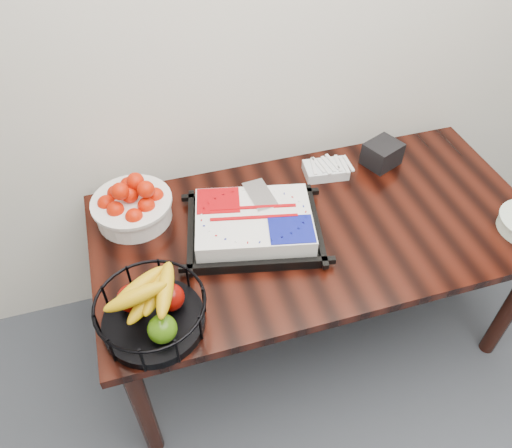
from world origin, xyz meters
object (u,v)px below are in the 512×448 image
object	(u,v)px
tangerine_bowl	(132,202)
fruit_basket	(151,310)
cake_tray	(254,224)
table	(316,239)
napkin_box	(382,154)

from	to	relation	value
tangerine_bowl	fruit_basket	world-z (taller)	tangerine_bowl
cake_tray	tangerine_bowl	distance (m)	0.50
table	tangerine_bowl	xyz separation A→B (m)	(-0.70, 0.25, 0.17)
table	cake_tray	distance (m)	0.30
table	fruit_basket	bearing A→B (deg)	-157.96
table	fruit_basket	xyz separation A→B (m)	(-0.70, -0.29, 0.17)
cake_tray	napkin_box	world-z (taller)	napkin_box
table	fruit_basket	size ratio (longest dim) A/B	4.91
fruit_basket	napkin_box	xyz separation A→B (m)	(1.13, 0.57, -0.03)
napkin_box	table	bearing A→B (deg)	-145.98
table	tangerine_bowl	size ratio (longest dim) A/B	5.59
tangerine_bowl	table	bearing A→B (deg)	-19.56
table	fruit_basket	world-z (taller)	fruit_basket
tangerine_bowl	napkin_box	world-z (taller)	tangerine_bowl
table	napkin_box	bearing A→B (deg)	34.02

